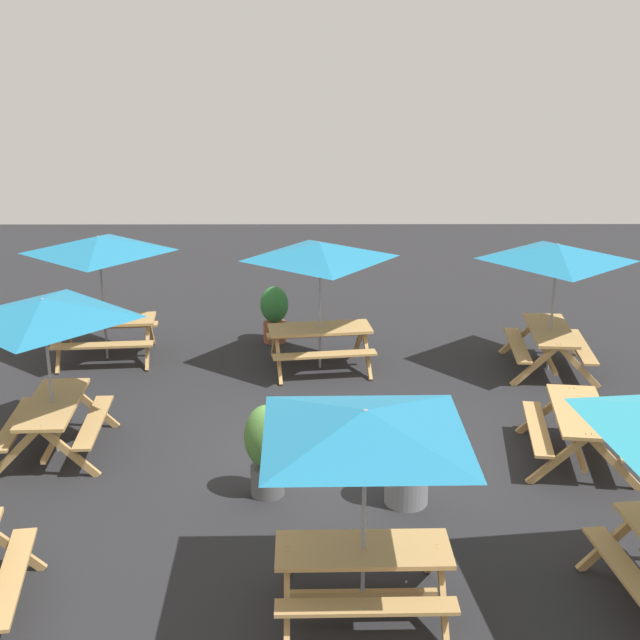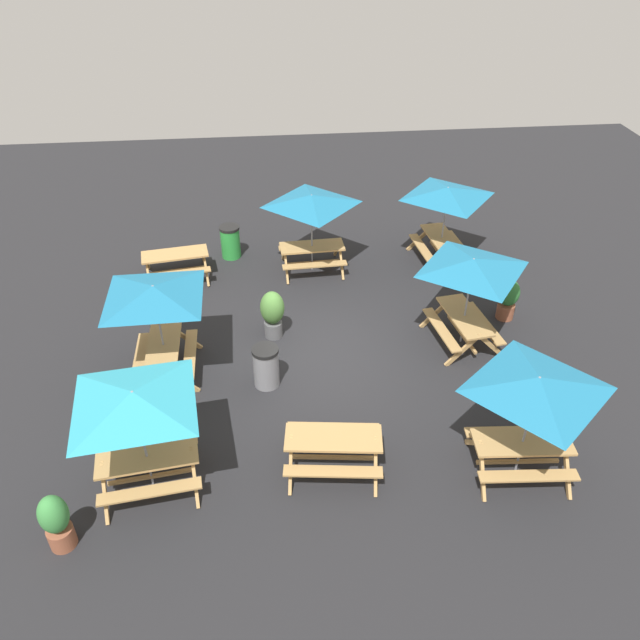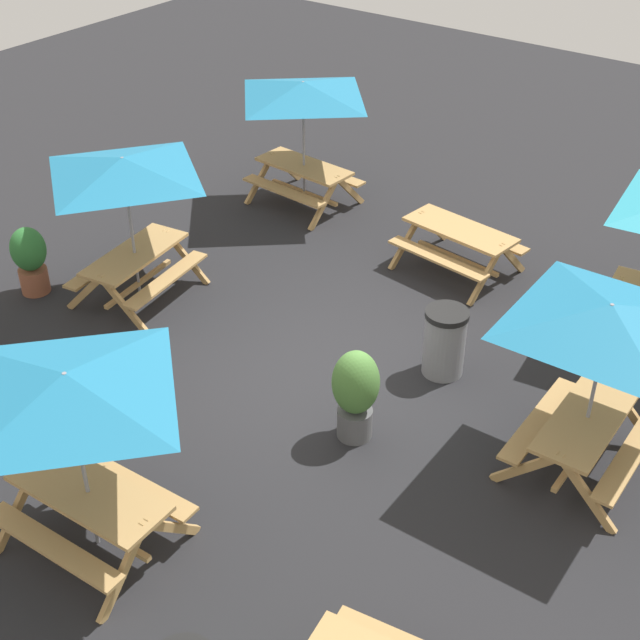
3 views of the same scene
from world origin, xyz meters
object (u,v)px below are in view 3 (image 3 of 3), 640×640
at_px(picnic_table_3, 69,399).
at_px(picnic_table_1, 125,178).
at_px(trash_bin_gray, 445,342).
at_px(picnic_table_0, 607,329).
at_px(potted_plant_2, 30,258).
at_px(potted_plant_1, 356,391).
at_px(picnic_table_7, 459,240).
at_px(picnic_table_2, 303,99).

bearing_deg(picnic_table_3, picnic_table_1, 128.18).
bearing_deg(trash_bin_gray, picnic_table_1, -167.09).
distance_m(picnic_table_0, picnic_table_1, 6.99).
bearing_deg(picnic_table_0, potted_plant_2, 97.67).
bearing_deg(picnic_table_1, potted_plant_1, -106.93).
xyz_separation_m(picnic_table_0, picnic_table_7, (-3.42, 3.18, -1.43)).
relative_size(picnic_table_7, potted_plant_1, 1.57).
bearing_deg(picnic_table_7, trash_bin_gray, -57.60).
bearing_deg(picnic_table_3, picnic_table_7, 85.18).
height_order(potted_plant_1, potted_plant_2, potted_plant_1).
bearing_deg(picnic_table_1, potted_plant_2, 113.84).
bearing_deg(potted_plant_2, trash_bin_gray, 17.68).
height_order(picnic_table_7, potted_plant_1, potted_plant_1).
distance_m(picnic_table_0, potted_plant_2, 8.59).
height_order(picnic_table_2, potted_plant_2, picnic_table_2).
bearing_deg(picnic_table_7, potted_plant_2, -130.72).
bearing_deg(potted_plant_2, picnic_table_1, 31.93).
bearing_deg(picnic_table_2, picnic_table_1, -87.37).
height_order(picnic_table_3, potted_plant_2, picnic_table_3).
bearing_deg(picnic_table_3, picnic_table_0, 46.06).
height_order(picnic_table_0, picnic_table_2, same).
height_order(picnic_table_2, picnic_table_7, picnic_table_2).
xyz_separation_m(picnic_table_2, potted_plant_2, (-1.51, -4.92, -1.39)).
bearing_deg(picnic_table_1, trash_bin_gray, -85.18).
height_order(picnic_table_0, picnic_table_7, picnic_table_0).
bearing_deg(trash_bin_gray, picnic_table_3, -106.64).
bearing_deg(picnic_table_0, potted_plant_1, 113.35).
height_order(picnic_table_7, trash_bin_gray, trash_bin_gray).
distance_m(picnic_table_3, trash_bin_gray, 5.31).
xyz_separation_m(picnic_table_1, picnic_table_2, (0.11, 4.05, 0.00)).
distance_m(picnic_table_1, trash_bin_gray, 5.09).
relative_size(picnic_table_1, picnic_table_3, 1.00).
relative_size(picnic_table_0, potted_plant_1, 2.26).
height_order(picnic_table_1, trash_bin_gray, picnic_table_1).
distance_m(picnic_table_1, potted_plant_2, 2.15).
height_order(picnic_table_0, picnic_table_3, same).
bearing_deg(picnic_table_1, picnic_table_2, -9.72).
bearing_deg(picnic_table_0, picnic_table_7, 46.03).
bearing_deg(picnic_table_2, picnic_table_7, -3.31).
bearing_deg(picnic_table_3, potted_plant_2, 145.32).
xyz_separation_m(picnic_table_3, picnic_table_7, (0.28, 7.39, -1.43)).
bearing_deg(picnic_table_7, picnic_table_0, -35.63).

